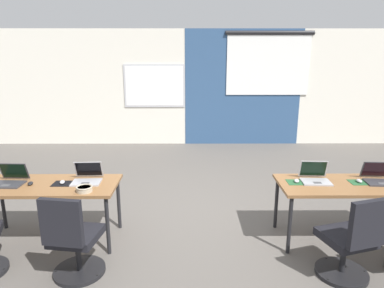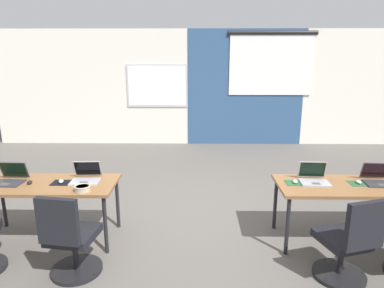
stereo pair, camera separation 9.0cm
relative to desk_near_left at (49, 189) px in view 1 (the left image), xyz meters
name	(u,v)px [view 1 (the left image)]	position (x,y,z in m)	size (l,w,h in m)	color
ground_plane	(197,217)	(1.75, 0.60, -0.66)	(24.00, 24.00, 0.00)	#56514C
back_wall_assembly	(195,88)	(1.78, 4.80, 0.75)	(10.00, 0.27, 2.80)	silver
desk_near_left	(49,189)	(0.00, 0.00, 0.00)	(1.60, 0.70, 0.72)	brown
desk_near_right	(347,188)	(3.50, 0.00, 0.00)	(1.60, 0.70, 0.72)	brown
laptop_near_left_end	(10,180)	(-0.44, 0.02, 0.11)	(0.34, 0.32, 0.23)	#333338
mouse_near_left_end	(30,183)	(-0.20, -0.02, 0.08)	(0.08, 0.11, 0.03)	black
laptop_near_right_end	(379,178)	(3.89, 0.06, 0.11)	(0.35, 0.33, 0.23)	#333338
mousepad_near_right_end	(359,182)	(3.65, 0.03, 0.06)	(0.22, 0.19, 0.00)	#23512D
mouse_near_right_end	(359,181)	(3.65, 0.03, 0.08)	(0.06, 0.10, 0.03)	#B2B2B7
laptop_near_right_inner	(315,177)	(3.14, 0.08, 0.11)	(0.35, 0.31, 0.23)	#9E9EA3
mousepad_near_right_inner	(297,182)	(2.91, 0.04, 0.06)	(0.22, 0.19, 0.00)	#23512D
mouse_near_right_inner	(297,181)	(2.91, 0.04, 0.08)	(0.08, 0.11, 0.03)	#B2B2B7
chair_near_right_inner	(350,245)	(3.22, -0.77, -0.28)	(0.55, 0.60, 0.92)	black
laptop_near_left_inner	(87,178)	(0.43, 0.08, 0.11)	(0.35, 0.33, 0.22)	#9E9EA3
mousepad_near_left_inner	(62,184)	(0.16, 0.01, 0.06)	(0.22, 0.19, 0.00)	black
mouse_near_left_inner	(62,182)	(0.16, 0.01, 0.08)	(0.08, 0.11, 0.03)	#B2B2B7
chair_near_left_inner	(73,243)	(0.50, -0.72, -0.28)	(0.52, 0.57, 0.92)	black
snack_bowl	(84,189)	(0.49, -0.23, 0.10)	(0.18, 0.18, 0.06)	tan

